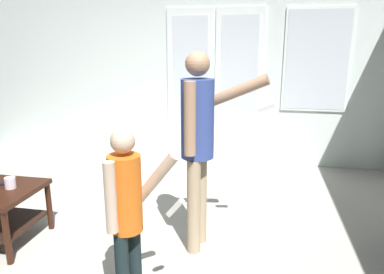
{
  "coord_description": "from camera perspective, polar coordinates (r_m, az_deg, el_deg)",
  "views": [
    {
      "loc": [
        1.28,
        -2.41,
        1.65
      ],
      "look_at": [
        0.81,
        -0.06,
        1.04
      ],
      "focal_mm": 33.51,
      "sensor_mm": 36.0,
      "label": 1
    }
  ],
  "objects": [
    {
      "name": "wall_back_with_doors",
      "position": [
        5.18,
        -1.95,
        10.28
      ],
      "size": [
        6.04,
        0.09,
        2.61
      ],
      "color": "silver",
      "rests_on": "ground_plane"
    },
    {
      "name": "cup_near_edge",
      "position": [
        3.39,
        -26.96,
        -6.51
      ],
      "size": [
        0.09,
        0.09,
        0.09
      ],
      "primitive_type": "cylinder",
      "color": "white",
      "rests_on": "coffee_table"
    },
    {
      "name": "person_adult",
      "position": [
        2.8,
        1.16,
        0.33
      ],
      "size": [
        0.72,
        0.43,
        1.61
      ],
      "color": "tan",
      "rests_on": "ground_plane"
    },
    {
      "name": "ground_plane",
      "position": [
        3.19,
        -14.96,
        -17.46
      ],
      "size": [
        6.04,
        5.32,
        0.02
      ],
      "primitive_type": "cube",
      "color": "#B2B1A7"
    },
    {
      "name": "person_child",
      "position": [
        2.17,
        -10.26,
        -11.29
      ],
      "size": [
        0.44,
        0.32,
        1.21
      ],
      "color": "#192628",
      "rests_on": "ground_plane"
    }
  ]
}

